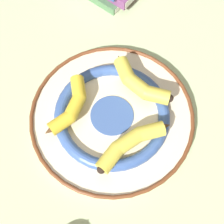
{
  "coord_description": "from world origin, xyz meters",
  "views": [
    {
      "loc": [
        0.02,
        -0.27,
        0.69
      ],
      "look_at": [
        -0.03,
        0.02,
        0.04
      ],
      "focal_mm": 50.0,
      "sensor_mm": 36.0,
      "label": 1
    }
  ],
  "objects": [
    {
      "name": "banana_a",
      "position": [
        0.01,
        0.1,
        0.06
      ],
      "size": [
        0.16,
        0.12,
        0.04
      ],
      "rotation": [
        0.0,
        0.0,
        -0.57
      ],
      "color": "gold",
      "rests_on": "decorative_bowl"
    },
    {
      "name": "ground_plane",
      "position": [
        0.0,
        0.0,
        0.0
      ],
      "size": [
        2.8,
        2.8,
        0.0
      ],
      "primitive_type": "plane",
      "color": "#B2C693"
    },
    {
      "name": "banana_c",
      "position": [
        -0.13,
        0.01,
        0.05
      ],
      "size": [
        0.08,
        0.17,
        0.03
      ],
      "rotation": [
        0.0,
        0.0,
        -4.91
      ],
      "color": "gold",
      "rests_on": "decorative_bowl"
    },
    {
      "name": "banana_b",
      "position": [
        0.02,
        -0.05,
        0.05
      ],
      "size": [
        0.15,
        0.14,
        0.03
      ],
      "rotation": [
        0.0,
        0.0,
        -2.37
      ],
      "color": "gold",
      "rests_on": "decorative_bowl"
    },
    {
      "name": "decorative_bowl",
      "position": [
        -0.03,
        0.02,
        0.02
      ],
      "size": [
        0.39,
        0.39,
        0.04
      ],
      "color": "beige",
      "rests_on": "ground_plane"
    }
  ]
}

